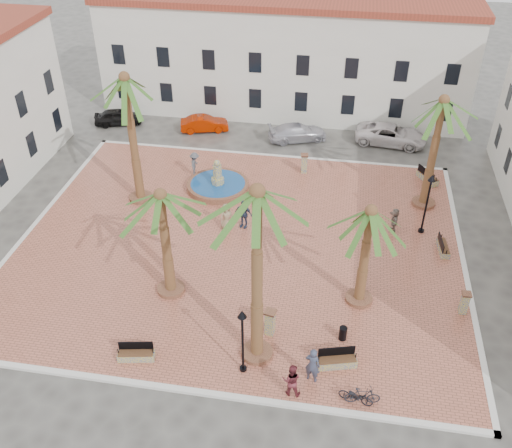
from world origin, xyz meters
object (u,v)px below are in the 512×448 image
object	(u,v)px
bench_e	(443,248)
car_black	(118,117)
palm_e	(369,223)
fountain	(218,184)
pedestrian_fountain_a	(226,217)
cyclist_b	(291,380)
pedestrian_north	(195,164)
bench_se	(337,361)
bicycle_b	(363,396)
bollard_e	(464,303)
bollard_se	(270,322)
palm_sw	(162,208)
bench_ne	(427,177)
bollard_n	(304,163)
palm_ne	(442,113)
car_white	(391,135)
lamppost_s	(242,331)
cyclist_a	(313,365)
bench_s	(136,355)
car_red	(204,124)
car_silver	(298,132)
palm_nw	(126,91)
bicycle_a	(356,396)
litter_bin	(343,333)
pedestrian_east	(394,220)
palm_s	(257,211)

from	to	relation	value
bench_e	car_black	size ratio (longest dim) A/B	0.43
palm_e	bench_e	xyz separation A→B (m)	(4.74, 5.03, -4.71)
fountain	pedestrian_fountain_a	distance (m)	4.81
cyclist_b	pedestrian_north	world-z (taller)	pedestrian_north
bench_se	bicycle_b	size ratio (longest dim) A/B	1.23
bench_se	bollard_e	xyz separation A→B (m)	(6.17, 4.57, 0.40)
palm_e	bollard_se	world-z (taller)	palm_e
palm_sw	bench_ne	world-z (taller)	palm_sw
bicycle_b	car_black	xyz separation A→B (m)	(-20.46, 24.83, 0.04)
bollard_n	palm_ne	bearing A→B (deg)	-19.04
bench_ne	car_white	world-z (taller)	car_white
lamppost_s	cyclist_a	bearing A→B (deg)	-0.42
pedestrian_north	bollard_e	bearing A→B (deg)	-127.69
bench_s	bicycle_b	size ratio (longest dim) A/B	1.14
bollard_n	car_black	size ratio (longest dim) A/B	0.37
car_red	car_silver	size ratio (longest dim) A/B	0.83
bench_e	palm_ne	bearing A→B (deg)	3.78
cyclist_a	car_black	xyz separation A→B (m)	(-18.20, 23.93, -0.46)
bollard_n	bench_se	bearing A→B (deg)	-79.34
lamppost_s	pedestrian_fountain_a	size ratio (longest dim) A/B	2.11
bench_se	car_black	distance (m)	29.95
palm_sw	palm_ne	distance (m)	17.70
bollard_e	bench_s	bearing A→B (deg)	-159.61
bench_ne	car_red	size ratio (longest dim) A/B	0.48
bicycle_b	car_black	bearing A→B (deg)	31.99
palm_nw	bicycle_a	xyz separation A→B (m)	(14.53, -13.98, -7.15)
bench_ne	bollard_e	xyz separation A→B (m)	(0.82, -13.05, 0.40)
litter_bin	bollard_n	bearing A→B (deg)	102.47
fountain	pedestrian_north	bearing A→B (deg)	143.99
palm_sw	bollard_se	size ratio (longest dim) A/B	4.32
bench_se	bollard_se	distance (m)	3.69
bicycle_a	pedestrian_fountain_a	xyz separation A→B (m)	(-8.20, 11.62, 0.49)
bicycle_a	pedestrian_east	world-z (taller)	pedestrian_east
palm_e	bench_ne	xyz separation A→B (m)	(4.43, 13.00, -4.68)
palm_nw	palm_sw	world-z (taller)	palm_nw
bench_s	bench_e	size ratio (longest dim) A/B	1.07
palm_e	bicycle_b	bearing A→B (deg)	-87.65
pedestrian_fountain_a	pedestrian_east	bearing A→B (deg)	-35.67
bench_e	car_red	bearing A→B (deg)	47.75
palm_ne	car_white	size ratio (longest dim) A/B	1.39
bollard_n	pedestrian_fountain_a	distance (m)	8.64
pedestrian_fountain_a	litter_bin	bearing A→B (deg)	-91.29
bicycle_b	car_white	xyz separation A→B (m)	(1.73, 25.10, 0.14)
bench_se	car_red	bearing A→B (deg)	102.01
palm_ne	cyclist_a	bearing A→B (deg)	-110.93
cyclist_a	car_red	distance (m)	26.27
bench_s	car_red	bearing A→B (deg)	85.61
pedestrian_east	car_white	world-z (taller)	pedestrian_east
lamppost_s	palm_s	bearing A→B (deg)	65.44
bicycle_b	pedestrian_north	distance (m)	21.26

